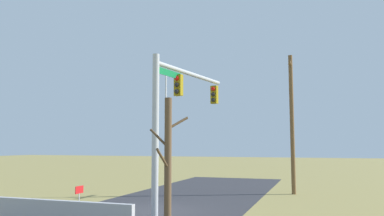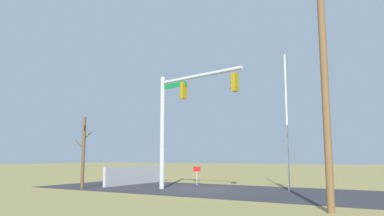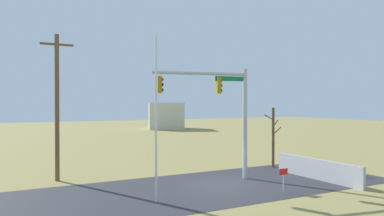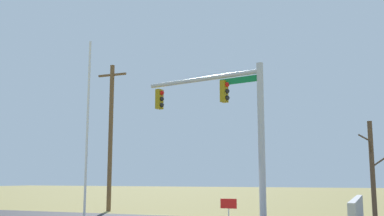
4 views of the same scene
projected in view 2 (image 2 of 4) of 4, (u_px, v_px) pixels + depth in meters
name	position (u px, v px, depth m)	size (l,w,h in m)	color
ground_plane	(202.00, 189.00, 20.98)	(160.00, 160.00, 0.00)	olive
road_surface	(268.00, 193.00, 18.98)	(28.00, 8.00, 0.01)	#2D2D33
sidewalk_corner	(148.00, 188.00, 21.78)	(6.00, 6.00, 0.01)	#B7B5AD
retaining_fence	(137.00, 175.00, 25.15)	(0.20, 6.53, 1.24)	#A8A8AD
signal_mast	(180.00, 109.00, 20.92)	(5.86, 1.39, 6.73)	#B2B5BA
flagpole	(287.00, 121.00, 20.45)	(0.10, 0.10, 7.78)	silver
utility_pole	(325.00, 81.00, 12.73)	(1.90, 0.26, 8.71)	brown
bare_tree	(83.00, 151.00, 21.72)	(1.27, 1.02, 4.31)	brown
open_sign	(197.00, 171.00, 24.45)	(0.56, 0.04, 1.22)	silver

